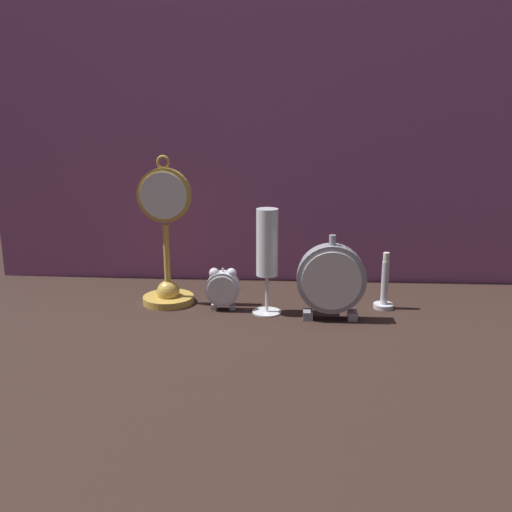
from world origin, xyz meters
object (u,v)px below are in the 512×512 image
at_px(alarm_clock_twin_bell, 223,287).
at_px(brass_candlestick, 384,291).
at_px(champagne_flute, 267,250).
at_px(pocket_watch_on_stand, 166,251).
at_px(mantel_clock_silver, 331,279).

xyz_separation_m(alarm_clock_twin_bell, brass_candlestick, (0.36, 0.03, -0.01)).
bearing_deg(champagne_flute, alarm_clock_twin_bell, 172.64).
height_order(champagne_flute, brass_candlestick, champagne_flute).
relative_size(pocket_watch_on_stand, brass_candlestick, 2.63).
bearing_deg(brass_candlestick, champagne_flute, -170.12).
xyz_separation_m(pocket_watch_on_stand, brass_candlestick, (0.49, -0.01, -0.08)).
distance_m(alarm_clock_twin_bell, brass_candlestick, 0.36).
distance_m(pocket_watch_on_stand, alarm_clock_twin_bell, 0.15).
bearing_deg(brass_candlestick, pocket_watch_on_stand, 179.01).
distance_m(pocket_watch_on_stand, brass_candlestick, 0.49).
bearing_deg(brass_candlestick, mantel_clock_silver, -147.48).
relative_size(alarm_clock_twin_bell, mantel_clock_silver, 0.53).
xyz_separation_m(mantel_clock_silver, champagne_flute, (-0.13, 0.03, 0.05)).
bearing_deg(alarm_clock_twin_bell, champagne_flute, -7.36).
bearing_deg(alarm_clock_twin_bell, mantel_clock_silver, -11.38).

